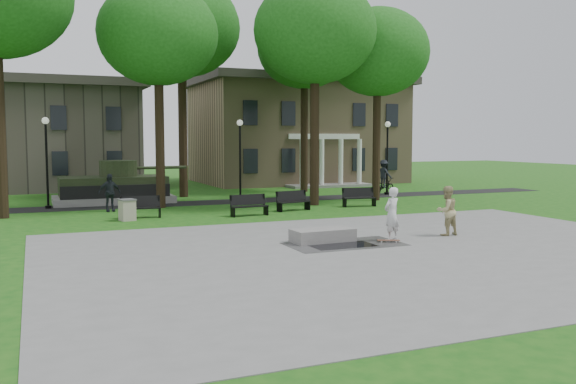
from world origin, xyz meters
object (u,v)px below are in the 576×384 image
object	(u,v)px
concrete_block	(323,235)
park_bench_0	(140,206)
cyclist	(384,180)
friend_watching	(447,211)
trash_bin	(127,210)
skateboarder	(392,214)

from	to	relation	value
concrete_block	park_bench_0	world-z (taller)	park_bench_0
cyclist	concrete_block	bearing A→B (deg)	120.36
friend_watching	trash_bin	world-z (taller)	friend_watching
concrete_block	skateboarder	distance (m)	2.57
cyclist	park_bench_0	xyz separation A→B (m)	(-16.52, -5.72, -0.40)
concrete_block	skateboarder	size ratio (longest dim) A/B	1.16
friend_watching	trash_bin	distance (m)	13.74
friend_watching	park_bench_0	size ratio (longest dim) A/B	1.01
skateboarder	friend_watching	distance (m)	2.54
skateboarder	friend_watching	world-z (taller)	skateboarder
friend_watching	cyclist	bearing A→B (deg)	-119.60
concrete_block	trash_bin	bearing A→B (deg)	123.11
friend_watching	trash_bin	xyz separation A→B (m)	(-10.38, 8.99, -0.46)
trash_bin	friend_watching	bearing A→B (deg)	-40.89
concrete_block	park_bench_0	xyz separation A→B (m)	(-4.82, 9.19, 0.28)
concrete_block	trash_bin	distance (m)	10.09
park_bench_0	cyclist	bearing A→B (deg)	23.44
cyclist	park_bench_0	world-z (taller)	cyclist
friend_watching	skateboarder	bearing A→B (deg)	-0.92
cyclist	park_bench_0	bearing A→B (deg)	87.57
skateboarder	cyclist	bearing A→B (deg)	-140.91
concrete_block	friend_watching	bearing A→B (deg)	-6.35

